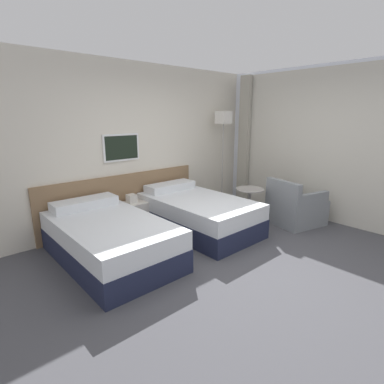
% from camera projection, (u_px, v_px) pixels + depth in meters
% --- Properties ---
extents(ground_plane, '(16.00, 16.00, 0.00)m').
position_uv_depth(ground_plane, '(244.00, 262.00, 3.88)').
color(ground_plane, '#47474C').
extents(wall_headboard, '(10.00, 0.10, 2.70)m').
position_uv_depth(wall_headboard, '(142.00, 148.00, 5.19)').
color(wall_headboard, beige).
rests_on(wall_headboard, ground_plane).
extents(wall_window, '(0.21, 4.77, 2.70)m').
position_uv_depth(wall_window, '(337.00, 146.00, 5.10)').
color(wall_window, white).
rests_on(wall_window, ground_plane).
extents(bed_near_door, '(1.15, 1.96, 0.67)m').
position_uv_depth(bed_near_door, '(110.00, 239.00, 3.92)').
color(bed_near_door, '#1E233D').
rests_on(bed_near_door, ground_plane).
extents(bed_near_window, '(1.15, 1.96, 0.67)m').
position_uv_depth(bed_near_window, '(198.00, 213.00, 4.94)').
color(bed_near_window, '#1E233D').
rests_on(bed_near_window, ground_plane).
extents(nightstand, '(0.46, 0.36, 0.59)m').
position_uv_depth(nightstand, '(132.00, 215.00, 4.98)').
color(nightstand, beige).
rests_on(nightstand, ground_plane).
extents(floor_lamp, '(0.25, 0.25, 1.93)m').
position_uv_depth(floor_lamp, '(223.00, 126.00, 5.93)').
color(floor_lamp, '#9E9993').
rests_on(floor_lamp, ground_plane).
extents(side_table, '(0.49, 0.49, 0.61)m').
position_uv_depth(side_table, '(250.00, 199.00, 5.26)').
color(side_table, gray).
rests_on(side_table, ground_plane).
extents(armchair, '(0.95, 0.88, 0.80)m').
position_uv_depth(armchair, '(295.00, 208.00, 5.21)').
color(armchair, gray).
rests_on(armchair, ground_plane).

